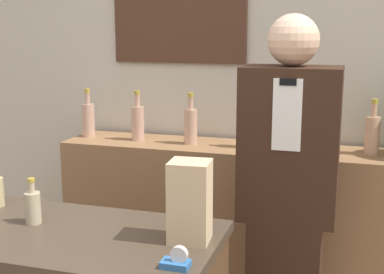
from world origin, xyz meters
The scene contains 12 objects.
back_wall centered at (0.00, 2.00, 1.35)m, with size 5.20×0.09×2.70m.
back_shelf centered at (0.14, 1.74, 0.50)m, with size 2.17×0.41×1.00m.
shopkeeper centered at (0.43, 1.20, 0.86)m, with size 0.43×0.27×1.72m.
paper_bag centered at (0.17, 0.53, 1.07)m, with size 0.15×0.14×0.29m.
tape_dispenser centered at (0.19, 0.31, 0.94)m, with size 0.09×0.06×0.07m.
counter_bottle_2 centered at (-0.46, 0.52, 0.99)m, with size 0.06×0.06×0.18m.
shelf_bottle_0 centered at (-0.86, 1.74, 1.11)m, with size 0.08×0.08×0.30m.
shelf_bottle_1 centered at (-0.53, 1.73, 1.11)m, with size 0.08×0.08×0.30m.
shelf_bottle_2 centered at (-0.20, 1.72, 1.11)m, with size 0.08×0.08×0.30m.
shelf_bottle_3 centered at (0.14, 1.73, 1.11)m, with size 0.08×0.08×0.30m.
shelf_bottle_4 centered at (0.47, 1.76, 1.11)m, with size 0.08×0.08×0.30m.
shelf_bottle_5 centered at (0.80, 1.75, 1.11)m, with size 0.08×0.08×0.30m.
Camera 1 is at (0.69, -1.17, 1.67)m, focal length 50.00 mm.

